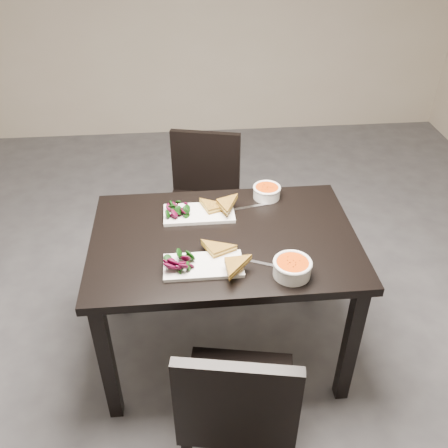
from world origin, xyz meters
name	(u,v)px	position (x,y,z in m)	size (l,w,h in m)	color
ground	(199,315)	(0.00, 0.00, 0.00)	(5.00, 5.00, 0.00)	#47474C
table	(224,254)	(0.13, -0.25, 0.65)	(1.20, 0.80, 0.75)	black
chair_near	(238,405)	(0.11, -0.94, 0.48)	(0.49, 0.49, 0.85)	black
chair_far	(203,195)	(0.07, 0.53, 0.48)	(0.51, 0.51, 0.85)	black
plate_near	(203,266)	(0.02, -0.45, 0.76)	(0.33, 0.16, 0.02)	white
sandwich_near	(219,256)	(0.09, -0.44, 0.79)	(0.16, 0.12, 0.05)	#AD8024
salad_near	(179,261)	(-0.08, -0.45, 0.79)	(0.10, 0.09, 0.05)	black
soup_bowl_near	(292,267)	(0.38, -0.53, 0.79)	(0.16, 0.16, 0.07)	white
cutlery_near	(257,262)	(0.25, -0.44, 0.75)	(0.18, 0.02, 0.00)	silver
plate_far	(199,213)	(0.02, -0.07, 0.76)	(0.34, 0.17, 0.02)	white
sandwich_far	(213,208)	(0.09, -0.08, 0.79)	(0.17, 0.13, 0.05)	#AD8024
salad_far	(178,209)	(-0.08, -0.07, 0.79)	(0.11, 0.09, 0.05)	black
soup_bowl_far	(267,191)	(0.37, 0.06, 0.79)	(0.14, 0.14, 0.06)	white
cutlery_far	(250,207)	(0.28, -0.02, 0.75)	(0.18, 0.02, 0.00)	silver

